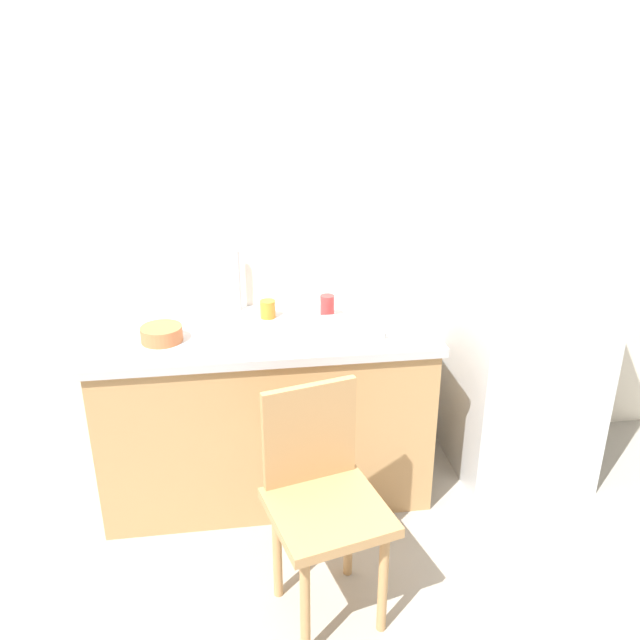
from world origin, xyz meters
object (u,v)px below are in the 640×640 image
terracotta_bowl (162,334)px  cup_red (327,306)px  chair (322,495)px  cup_orange (268,309)px  dish_tray (348,328)px  refrigerator (525,350)px

terracotta_bowl → cup_red: (0.74, 0.17, 0.02)m
chair → cup_orange: size_ratio=10.77×
terracotta_bowl → cup_orange: size_ratio=2.14×
dish_tray → terracotta_bowl: size_ratio=1.58×
refrigerator → dish_tray: 0.92m
chair → dish_tray: 0.78m
cup_red → chair: bearing=-99.7°
chair → dish_tray: bearing=58.3°
chair → cup_orange: (-0.13, 0.89, 0.38)m
chair → dish_tray: (0.21, 0.66, 0.37)m
terracotta_bowl → cup_red: cup_red is taller
refrigerator → cup_orange: refrigerator is taller
chair → cup_red: 0.96m
refrigerator → dish_tray: size_ratio=4.67×
terracotta_bowl → cup_orange: (0.47, 0.20, 0.01)m
chair → refrigerator: bearing=20.5°
cup_red → terracotta_bowl: bearing=-167.3°
chair → terracotta_bowl: 0.99m
dish_tray → cup_orange: cup_orange is taller
refrigerator → terracotta_bowl: bearing=-177.8°
terracotta_bowl → dish_tray: bearing=-2.2°
chair → dish_tray: size_ratio=3.18×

